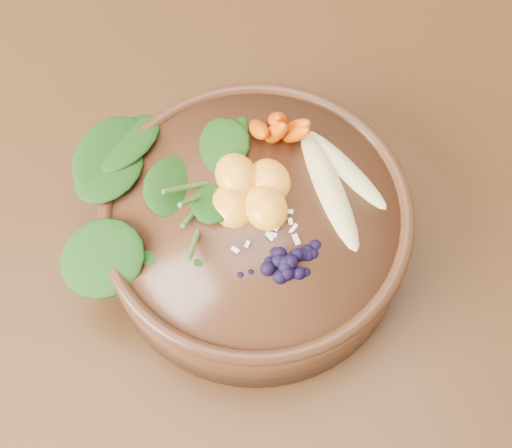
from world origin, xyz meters
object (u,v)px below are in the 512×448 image
at_px(kale_heap, 186,160).
at_px(banana_halves, 339,170).
at_px(blueberry_pile, 285,255).
at_px(carrot_cluster, 278,102).
at_px(dining_table, 71,212).
at_px(mandarin_cluster, 251,185).
at_px(stoneware_bowl, 256,229).

distance_m(kale_heap, banana_halves, 0.13).
bearing_deg(blueberry_pile, carrot_cluster, 69.82).
xyz_separation_m(dining_table, blueberry_pile, (0.16, -0.21, 0.19)).
bearing_deg(carrot_cluster, banana_halves, -66.94).
height_order(banana_halves, mandarin_cluster, mandarin_cluster).
bearing_deg(mandarin_cluster, blueberry_pile, -89.89).
height_order(kale_heap, mandarin_cluster, kale_heap).
relative_size(dining_table, mandarin_cluster, 18.51).
distance_m(dining_table, kale_heap, 0.24).
xyz_separation_m(dining_table, carrot_cluster, (0.21, -0.08, 0.20)).
distance_m(stoneware_bowl, mandarin_cluster, 0.05).
xyz_separation_m(carrot_cluster, mandarin_cluster, (-0.05, -0.06, -0.02)).
bearing_deg(mandarin_cluster, dining_table, 139.30).
relative_size(carrot_cluster, blueberry_pile, 0.60).
xyz_separation_m(dining_table, banana_halves, (0.24, -0.15, 0.18)).
bearing_deg(stoneware_bowl, carrot_cluster, 55.68).
bearing_deg(stoneware_bowl, mandarin_cluster, 83.03).
height_order(stoneware_bowl, banana_halves, banana_halves).
height_order(stoneware_bowl, carrot_cluster, carrot_cluster).
bearing_deg(kale_heap, dining_table, 139.95).
bearing_deg(kale_heap, stoneware_bowl, -53.76).
distance_m(stoneware_bowl, banana_halves, 0.09).
distance_m(stoneware_bowl, carrot_cluster, 0.12).
distance_m(mandarin_cluster, blueberry_pile, 0.07).
xyz_separation_m(kale_heap, mandarin_cluster, (0.04, -0.04, -0.01)).
xyz_separation_m(stoneware_bowl, banana_halves, (0.08, 0.00, 0.05)).
distance_m(carrot_cluster, mandarin_cluster, 0.08).
relative_size(kale_heap, blueberry_pile, 1.42).
relative_size(stoneware_bowl, kale_heap, 1.53).
height_order(stoneware_bowl, mandarin_cluster, mandarin_cluster).
xyz_separation_m(stoneware_bowl, mandarin_cluster, (0.00, 0.02, 0.05)).
xyz_separation_m(mandarin_cluster, blueberry_pile, (0.00, -0.07, 0.00)).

